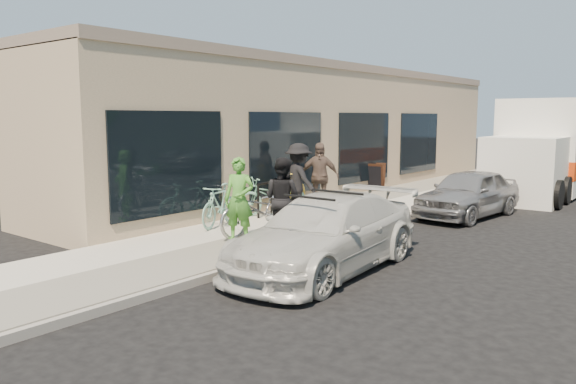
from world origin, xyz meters
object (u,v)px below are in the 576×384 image
Objects in this scene: bystander_a at (299,180)px; cruiser_bike_c at (293,191)px; tandem_bike at (260,209)px; cruiser_bike_a at (220,205)px; cruiser_bike_b at (273,196)px; sedan_silver at (468,193)px; moving_truck at (544,153)px; woman_rider at (239,200)px; bystander_b at (319,177)px; man_standing at (282,199)px; sedan_white at (325,233)px; sandwich_board at (376,177)px; bike_rack at (265,196)px.

cruiser_bike_c is at bearing -13.94° from bystander_a.
cruiser_bike_a is (-1.33, 0.14, -0.06)m from tandem_bike.
cruiser_bike_c is (0.27, 0.47, 0.09)m from cruiser_bike_b.
sedan_silver is 5.80m from moving_truck.
cruiser_bike_a is at bearing 91.00° from bystander_a.
woman_rider is (-2.18, -6.25, 0.36)m from sedan_silver.
man_standing is at bearing -94.78° from bystander_b.
bystander_b is at bearing 56.86° from cruiser_bike_c.
sedan_white is 2.49× the size of bystander_a.
sandwich_board is at bearing 79.16° from woman_rider.
cruiser_bike_b is (-0.02, 1.87, 0.00)m from cruiser_bike_a.
woman_rider is 0.85m from man_standing.
man_standing reaches higher than tandem_bike.
sedan_silver reaches higher than cruiser_bike_b.
sandwich_board is 5.22m from cruiser_bike_c.
bystander_a is (-0.86, 3.02, 0.07)m from woman_rider.
cruiser_bike_b is at bearing -49.12° from man_standing.
cruiser_bike_a is (-1.39, 0.84, -0.35)m from woman_rider.
cruiser_bike_c is at bearing 70.67° from bike_rack.
cruiser_bike_b is (-1.35, 2.02, -0.06)m from tandem_bike.
man_standing is at bearing -74.81° from cruiser_bike_c.
cruiser_bike_a is (-3.57, -5.41, 0.00)m from sedan_silver.
sedan_silver is 6.63m from woman_rider.
man_standing is 0.93× the size of bystander_b.
bike_rack is at bearing 135.92° from tandem_bike.
tandem_bike is 3.43m from bystander_b.
woman_rider is 4.11m from bystander_b.
cruiser_bike_a is 0.87× the size of cruiser_bike_b.
man_standing reaches higher than sedan_silver.
cruiser_bike_b is at bearing 43.93° from bystander_a.
sedan_silver is (-0.02, 6.47, -0.01)m from sedan_white.
bystander_a is (-3.06, 3.25, 0.41)m from sedan_white.
woman_rider is (0.06, -0.70, 0.29)m from tandem_bike.
woman_rider is at bearing -103.56° from sedan_silver.
moving_truck reaches higher than woman_rider.
woman_rider is 0.91× the size of cruiser_bike_b.
moving_truck reaches higher than cruiser_bike_c.
cruiser_bike_b is 1.03× the size of bystander_b.
bike_rack is 10.39m from moving_truck.
bike_rack is at bearing -103.07° from sandwich_board.
cruiser_bike_c is 1.05× the size of bystander_a.
cruiser_bike_b is at bearing -139.28° from bystander_b.
man_standing is at bearing 25.95° from woman_rider.
moving_truck is 3.43× the size of cruiser_bike_c.
moving_truck is 4.10× the size of cruiser_bike_a.
tandem_bike is 1.16× the size of bystander_b.
bystander_a reaches higher than tandem_bike.
bike_rack is 0.47× the size of bystander_a.
bike_rack is 0.31m from cruiser_bike_b.
sedan_silver is 0.56× the size of moving_truck.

